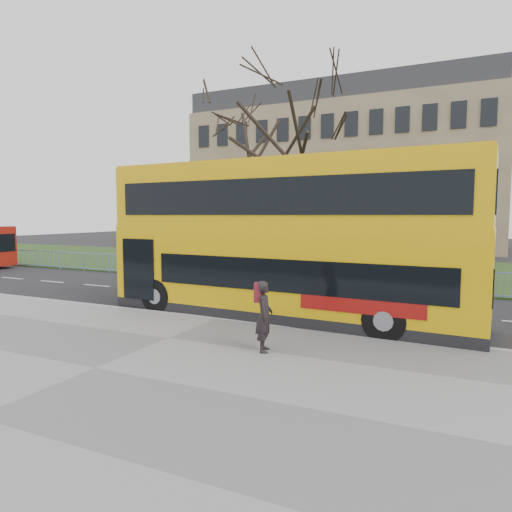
# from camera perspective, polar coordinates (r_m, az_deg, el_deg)

# --- Properties ---
(ground) EXTENTS (120.00, 120.00, 0.00)m
(ground) POSITION_cam_1_polar(r_m,az_deg,el_deg) (15.99, -2.10, -7.07)
(ground) COLOR black
(ground) RESTS_ON ground
(pavement) EXTENTS (80.00, 10.50, 0.12)m
(pavement) POSITION_cam_1_polar(r_m,az_deg,el_deg) (10.64, -19.44, -13.36)
(pavement) COLOR slate
(pavement) RESTS_ON ground
(kerb) EXTENTS (80.00, 0.20, 0.14)m
(kerb) POSITION_cam_1_polar(r_m,az_deg,el_deg) (14.65, -4.90, -7.95)
(kerb) COLOR gray
(kerb) RESTS_ON ground
(grass_verge) EXTENTS (80.00, 15.40, 0.08)m
(grass_verge) POSITION_cam_1_polar(r_m,az_deg,el_deg) (29.28, 10.80, -1.49)
(grass_verge) COLOR #213814
(grass_verge) RESTS_ON ground
(guard_railing) EXTENTS (40.00, 0.12, 1.10)m
(guard_railing) POSITION_cam_1_polar(r_m,az_deg,el_deg) (21.89, 5.82, -2.31)
(guard_railing) COLOR #6C8AC1
(guard_railing) RESTS_ON ground
(bare_tree) EXTENTS (8.97, 8.97, 12.81)m
(bare_tree) POSITION_cam_1_polar(r_m,az_deg,el_deg) (26.14, 2.11, 11.97)
(bare_tree) COLOR black
(bare_tree) RESTS_ON grass_verge
(civic_building) EXTENTS (30.00, 15.00, 14.00)m
(civic_building) POSITION_cam_1_polar(r_m,az_deg,el_deg) (50.51, 11.26, 9.17)
(civic_building) COLOR #7F6B50
(civic_building) RESTS_ON ground
(yellow_bus) EXTENTS (12.14, 3.50, 5.03)m
(yellow_bus) POSITION_cam_1_polar(r_m,az_deg,el_deg) (14.73, 3.71, 2.47)
(yellow_bus) COLOR #DFAA09
(yellow_bus) RESTS_ON ground
(pedestrian) EXTENTS (0.59, 0.72, 1.71)m
(pedestrian) POSITION_cam_1_polar(r_m,az_deg,el_deg) (10.98, 1.03, -7.55)
(pedestrian) COLOR black
(pedestrian) RESTS_ON pavement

